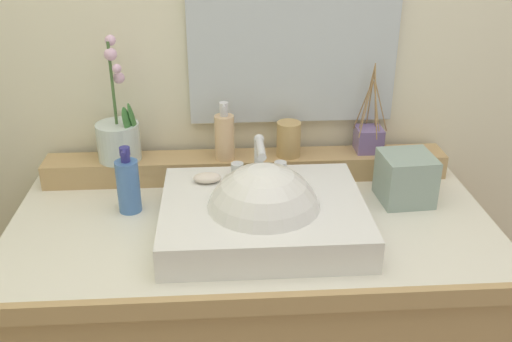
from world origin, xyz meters
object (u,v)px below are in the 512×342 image
at_px(sink_basin, 263,218).
at_px(reed_diffuser, 369,138).
at_px(soap_dispenser, 225,136).
at_px(tissue_box, 406,178).
at_px(lotion_bottle, 128,185).
at_px(soap_bar, 207,178).
at_px(potted_plant, 119,135).
at_px(tumbler_cup, 289,139).

relative_size(sink_basin, reed_diffuser, 1.88).
relative_size(soap_dispenser, tissue_box, 1.26).
distance_m(lotion_bottle, tissue_box, 0.71).
bearing_deg(tissue_box, lotion_bottle, -179.14).
bearing_deg(soap_dispenser, lotion_bottle, -147.61).
xyz_separation_m(soap_bar, reed_diffuser, (0.46, 0.20, 0.01)).
height_order(soap_dispenser, tissue_box, soap_dispenser).
bearing_deg(sink_basin, soap_dispenser, 106.46).
height_order(reed_diffuser, lotion_bottle, reed_diffuser).
bearing_deg(potted_plant, sink_basin, -39.15).
xyz_separation_m(reed_diffuser, tissue_box, (0.06, -0.18, -0.04)).
bearing_deg(soap_dispenser, reed_diffuser, 4.27).
xyz_separation_m(soap_dispenser, tissue_box, (0.47, -0.14, -0.07)).
distance_m(soap_bar, reed_diffuser, 0.50).
distance_m(soap_bar, tissue_box, 0.51).
bearing_deg(reed_diffuser, lotion_bottle, -164.11).
xyz_separation_m(soap_dispenser, lotion_bottle, (-0.25, -0.16, -0.06)).
relative_size(soap_bar, soap_dispenser, 0.43).
distance_m(tumbler_cup, lotion_bottle, 0.46).
xyz_separation_m(soap_bar, tissue_box, (0.51, 0.02, -0.03)).
bearing_deg(tissue_box, soap_dispenser, 162.75).
bearing_deg(tissue_box, soap_bar, -177.64).
height_order(sink_basin, tissue_box, sink_basin).
bearing_deg(soap_dispenser, potted_plant, 176.57).
bearing_deg(soap_dispenser, sink_basin, -73.54).
xyz_separation_m(reed_diffuser, lotion_bottle, (-0.65, -0.19, -0.03)).
bearing_deg(soap_bar, tissue_box, 2.36).
height_order(reed_diffuser, tissue_box, reed_diffuser).
distance_m(reed_diffuser, tissue_box, 0.19).
distance_m(potted_plant, reed_diffuser, 0.70).
bearing_deg(tumbler_cup, sink_basin, -107.41).
xyz_separation_m(soap_dispenser, reed_diffuser, (0.41, 0.03, -0.03)).
xyz_separation_m(sink_basin, lotion_bottle, (-0.33, 0.13, 0.03)).
bearing_deg(soap_bar, sink_basin, -42.35).
relative_size(sink_basin, tumbler_cup, 4.83).
xyz_separation_m(potted_plant, tissue_box, (0.75, -0.16, -0.08)).
bearing_deg(sink_basin, soap_bar, 137.65).
distance_m(soap_bar, soap_dispenser, 0.18).
distance_m(tumbler_cup, reed_diffuser, 0.23).
relative_size(tumbler_cup, reed_diffuser, 0.39).
bearing_deg(potted_plant, soap_dispenser, -3.43).
height_order(soap_bar, tissue_box, tissue_box).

